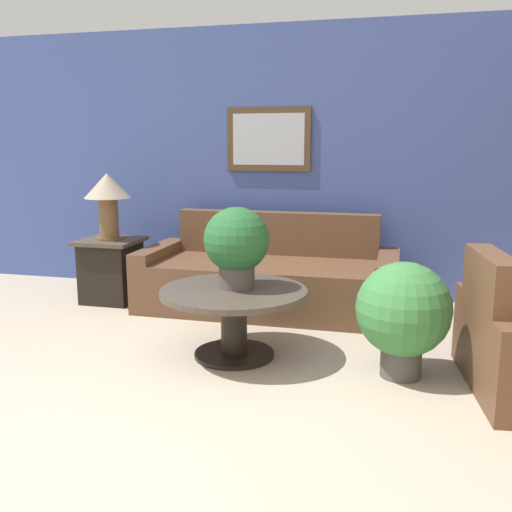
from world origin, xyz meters
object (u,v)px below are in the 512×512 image
object	(u,v)px
side_table	(111,269)
table_lamp	(108,194)
potted_plant_on_table	(237,243)
potted_plant_floor	(403,312)
coffee_table	(234,308)
couch_main	(269,279)

from	to	relation	value
side_table	table_lamp	distance (m)	0.72
table_lamp	potted_plant_on_table	world-z (taller)	table_lamp
side_table	potted_plant_floor	distance (m)	2.95
coffee_table	potted_plant_floor	size ratio (longest dim) A/B	1.36
side_table	potted_plant_floor	size ratio (longest dim) A/B	0.79
coffee_table	potted_plant_floor	xyz separation A→B (m)	(1.15, -0.08, 0.07)
couch_main	side_table	xyz separation A→B (m)	(-1.51, -0.12, 0.03)
table_lamp	couch_main	bearing A→B (deg)	4.52
couch_main	potted_plant_on_table	bearing A→B (deg)	-88.01
couch_main	coffee_table	size ratio (longest dim) A/B	2.22
couch_main	side_table	world-z (taller)	couch_main
table_lamp	side_table	bearing A→B (deg)	-90.00
table_lamp	potted_plant_floor	bearing A→B (deg)	-23.92
couch_main	side_table	bearing A→B (deg)	-175.48
coffee_table	potted_plant_floor	world-z (taller)	potted_plant_floor
table_lamp	potted_plant_on_table	xyz separation A→B (m)	(1.55, -1.06, -0.22)
potted_plant_floor	table_lamp	bearing A→B (deg)	156.08
table_lamp	potted_plant_floor	world-z (taller)	table_lamp
coffee_table	potted_plant_floor	bearing A→B (deg)	-3.95
couch_main	table_lamp	size ratio (longest dim) A/B	3.71
coffee_table	potted_plant_on_table	size ratio (longest dim) A/B	1.81
side_table	table_lamp	bearing A→B (deg)	90.00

